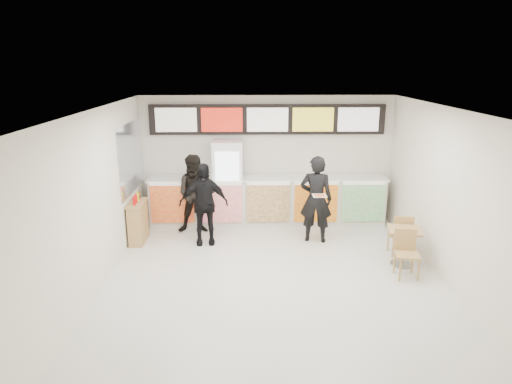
{
  "coord_description": "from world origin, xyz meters",
  "views": [
    {
      "loc": [
        -0.47,
        -7.28,
        3.72
      ],
      "look_at": [
        -0.31,
        1.2,
        1.32
      ],
      "focal_mm": 32.0,
      "sensor_mm": 36.0,
      "label": 1
    }
  ],
  "objects_px": {
    "service_counter": "(267,200)",
    "condiment_ledge": "(138,222)",
    "cafe_table": "(404,240)",
    "customer_main": "(316,199)",
    "customer_mid": "(204,204)",
    "drinks_fridge": "(228,183)",
    "customer_left": "(196,194)"
  },
  "relations": [
    {
      "from": "customer_mid",
      "to": "service_counter",
      "type": "bearing_deg",
      "value": 35.53
    },
    {
      "from": "drinks_fridge",
      "to": "customer_left",
      "type": "xyz_separation_m",
      "value": [
        -0.69,
        -0.56,
        -0.11
      ]
    },
    {
      "from": "customer_main",
      "to": "customer_left",
      "type": "height_order",
      "value": "customer_main"
    },
    {
      "from": "service_counter",
      "to": "customer_mid",
      "type": "distance_m",
      "value": 1.89
    },
    {
      "from": "service_counter",
      "to": "cafe_table",
      "type": "bearing_deg",
      "value": -44.32
    },
    {
      "from": "service_counter",
      "to": "drinks_fridge",
      "type": "relative_size",
      "value": 2.78
    },
    {
      "from": "customer_left",
      "to": "condiment_ledge",
      "type": "distance_m",
      "value": 1.39
    },
    {
      "from": "service_counter",
      "to": "drinks_fridge",
      "type": "distance_m",
      "value": 1.03
    },
    {
      "from": "cafe_table",
      "to": "condiment_ledge",
      "type": "bearing_deg",
      "value": 177.05
    },
    {
      "from": "service_counter",
      "to": "drinks_fridge",
      "type": "xyz_separation_m",
      "value": [
        -0.93,
        0.02,
        0.43
      ]
    },
    {
      "from": "cafe_table",
      "to": "customer_main",
      "type": "bearing_deg",
      "value": 150.6
    },
    {
      "from": "cafe_table",
      "to": "condiment_ledge",
      "type": "distance_m",
      "value": 5.44
    },
    {
      "from": "condiment_ledge",
      "to": "customer_main",
      "type": "bearing_deg",
      "value": -0.48
    },
    {
      "from": "drinks_fridge",
      "to": "customer_main",
      "type": "bearing_deg",
      "value": -31.39
    },
    {
      "from": "drinks_fridge",
      "to": "cafe_table",
      "type": "bearing_deg",
      "value": -35.48
    },
    {
      "from": "service_counter",
      "to": "customer_main",
      "type": "relative_size",
      "value": 2.96
    },
    {
      "from": "cafe_table",
      "to": "drinks_fridge",
      "type": "bearing_deg",
      "value": 155.29
    },
    {
      "from": "drinks_fridge",
      "to": "customer_mid",
      "type": "height_order",
      "value": "drinks_fridge"
    },
    {
      "from": "drinks_fridge",
      "to": "cafe_table",
      "type": "height_order",
      "value": "drinks_fridge"
    },
    {
      "from": "service_counter",
      "to": "customer_left",
      "type": "bearing_deg",
      "value": -161.59
    },
    {
      "from": "customer_main",
      "to": "customer_mid",
      "type": "distance_m",
      "value": 2.37
    },
    {
      "from": "cafe_table",
      "to": "service_counter",
      "type": "bearing_deg",
      "value": 146.46
    },
    {
      "from": "cafe_table",
      "to": "condiment_ledge",
      "type": "relative_size",
      "value": 1.44
    },
    {
      "from": "customer_main",
      "to": "condiment_ledge",
      "type": "xyz_separation_m",
      "value": [
        -3.8,
        0.03,
        -0.49
      ]
    },
    {
      "from": "service_counter",
      "to": "drinks_fridge",
      "type": "height_order",
      "value": "drinks_fridge"
    },
    {
      "from": "service_counter",
      "to": "condiment_ledge",
      "type": "relative_size",
      "value": 5.29
    },
    {
      "from": "customer_main",
      "to": "cafe_table",
      "type": "relative_size",
      "value": 1.24
    },
    {
      "from": "drinks_fridge",
      "to": "customer_main",
      "type": "relative_size",
      "value": 1.06
    },
    {
      "from": "drinks_fridge",
      "to": "customer_main",
      "type": "xyz_separation_m",
      "value": [
        1.91,
        -1.17,
        -0.06
      ]
    },
    {
      "from": "customer_mid",
      "to": "cafe_table",
      "type": "height_order",
      "value": "customer_mid"
    },
    {
      "from": "drinks_fridge",
      "to": "cafe_table",
      "type": "distance_m",
      "value": 4.21
    },
    {
      "from": "drinks_fridge",
      "to": "cafe_table",
      "type": "relative_size",
      "value": 1.32
    }
  ]
}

